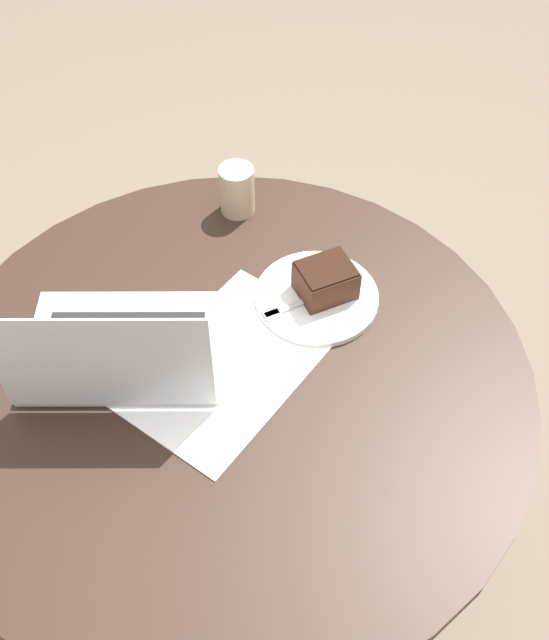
% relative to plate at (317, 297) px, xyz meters
% --- Properties ---
extents(ground_plane, '(12.00, 12.00, 0.00)m').
position_rel_plate_xyz_m(ground_plane, '(-0.21, 0.08, -0.75)').
color(ground_plane, '#6B5B4C').
extents(dining_table, '(1.01, 1.01, 0.75)m').
position_rel_plate_xyz_m(dining_table, '(-0.21, 0.08, -0.18)').
color(dining_table, black).
rests_on(dining_table, ground_plane).
extents(paper_document, '(0.41, 0.32, 0.00)m').
position_rel_plate_xyz_m(paper_document, '(-0.19, 0.08, -0.00)').
color(paper_document, white).
rests_on(paper_document, dining_table).
extents(plate, '(0.22, 0.22, 0.01)m').
position_rel_plate_xyz_m(plate, '(0.00, 0.00, 0.00)').
color(plate, white).
rests_on(plate, dining_table).
extents(cake_slice, '(0.13, 0.12, 0.06)m').
position_rel_plate_xyz_m(cake_slice, '(0.01, -0.01, 0.04)').
color(cake_slice, '#472619').
rests_on(cake_slice, plate).
extents(fork, '(0.14, 0.13, 0.00)m').
position_rel_plate_xyz_m(fork, '(-0.03, 0.02, 0.01)').
color(fork, silver).
rests_on(fork, plate).
extents(coffee_glass, '(0.07, 0.07, 0.10)m').
position_rel_plate_xyz_m(coffee_glass, '(0.16, 0.23, 0.04)').
color(coffee_glass, '#C6AD89').
rests_on(coffee_glass, dining_table).
extents(laptop, '(0.34, 0.39, 0.23)m').
position_rel_plate_xyz_m(laptop, '(-0.26, 0.25, 0.03)').
color(laptop, silver).
rests_on(laptop, dining_table).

